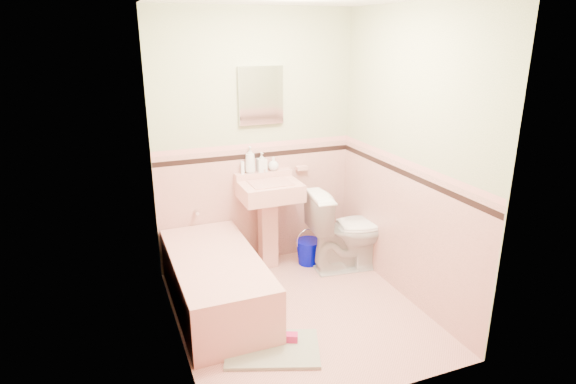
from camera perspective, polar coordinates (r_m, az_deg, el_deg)
name	(u,v)px	position (r m, az deg, el deg)	size (l,w,h in m)	color
floor	(299,311)	(4.25, 1.28, -13.90)	(2.20, 2.20, 0.00)	#DD9C90
wall_back	(256,142)	(4.74, -3.81, 5.89)	(2.50, 2.50, 0.00)	beige
wall_front	(375,220)	(2.81, 10.21, -3.22)	(2.50, 2.50, 0.00)	beige
wall_left	(169,185)	(3.49, -13.89, 0.78)	(2.50, 2.50, 0.00)	beige
wall_right	(409,159)	(4.22, 14.04, 3.81)	(2.50, 2.50, 0.00)	beige
wainscot_back	(258,205)	(4.91, -3.61, -1.57)	(2.00, 2.00, 0.00)	#DFA195
wainscot_front	(368,317)	(3.12, 9.41, -14.33)	(2.00, 2.00, 0.00)	#DFA195
wainscot_left	(177,268)	(3.73, -12.94, -8.75)	(2.20, 2.20, 0.00)	#DFA195
wainscot_right	(402,230)	(4.42, 13.27, -4.39)	(2.20, 2.20, 0.00)	#DFA195
accent_back	(257,156)	(4.75, -3.71, 4.31)	(2.00, 2.00, 0.00)	black
accent_front	(372,239)	(2.88, 9.88, -5.51)	(2.00, 2.00, 0.00)	black
accent_left	(173,202)	(3.53, -13.44, -1.19)	(2.20, 2.20, 0.00)	black
accent_right	(406,174)	(4.24, 13.71, 2.09)	(2.20, 2.20, 0.00)	black
cap_back	(256,146)	(4.73, -3.74, 5.49)	(2.00, 2.00, 0.00)	#DD8F88
cap_front	(373,223)	(2.84, 9.99, -3.66)	(2.00, 2.00, 0.00)	#DD8F88
cap_left	(172,189)	(3.50, -13.56, 0.35)	(2.20, 2.20, 0.00)	#DD8F88
cap_right	(407,163)	(4.22, 13.81, 3.39)	(2.20, 2.20, 0.00)	#DD8F88
bathtub	(216,284)	(4.25, -8.47, -10.66)	(0.70, 1.50, 0.45)	#D7968A
tub_faucet	(196,212)	(4.72, -10.76, -2.31)	(0.04, 0.04, 0.12)	silver
sink	(270,226)	(4.78, -2.15, -4.03)	(0.57, 0.48, 0.90)	#D7968A
sink_faucet	(265,174)	(4.74, -2.79, 2.15)	(0.02, 0.02, 0.10)	silver
medicine_cabinet	(261,96)	(4.65, -3.22, 11.29)	(0.44, 0.04, 0.54)	white
soap_dish	(302,168)	(4.94, 1.60, 2.84)	(0.11, 0.07, 0.04)	#D7968A
soap_bottle_left	(250,160)	(4.70, -4.48, 3.81)	(0.10, 0.10, 0.26)	#B2B2B2
soap_bottle_mid	(262,162)	(4.74, -3.12, 3.55)	(0.09, 0.09, 0.19)	#B2B2B2
soap_bottle_right	(273,164)	(4.79, -1.74, 3.35)	(0.10, 0.10, 0.13)	#B2B2B2
tube	(243,168)	(4.69, -5.38, 2.88)	(0.04, 0.04, 0.12)	white
toilet	(349,230)	(4.83, 7.17, -4.45)	(0.46, 0.80, 0.82)	white
bucket	(308,252)	(5.00, 2.42, -7.06)	(0.25, 0.25, 0.25)	#0003BA
bath_mat	(273,349)	(3.81, -1.83, -18.01)	(0.69, 0.46, 0.03)	gray
shoe	(288,337)	(3.85, -0.01, -16.76)	(0.15, 0.07, 0.06)	#BF1E59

